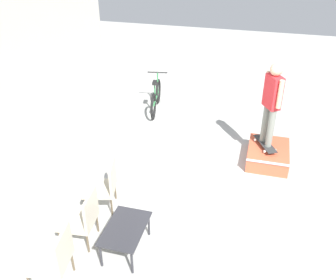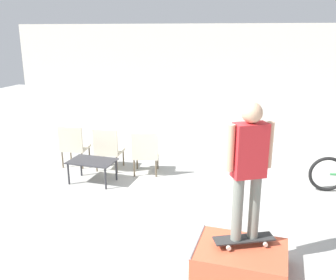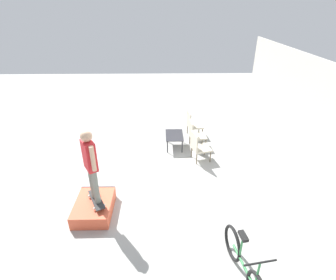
# 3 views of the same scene
# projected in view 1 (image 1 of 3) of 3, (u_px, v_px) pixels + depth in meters

# --- Properties ---
(ground_plane) EXTENTS (24.00, 24.00, 0.00)m
(ground_plane) POSITION_uv_depth(u_px,v_px,m) (217.00, 193.00, 6.88)
(ground_plane) COLOR #A8A8A3
(skate_ramp_box) EXTENTS (1.12, 0.82, 0.33)m
(skate_ramp_box) POSITION_uv_depth(u_px,v_px,m) (268.00, 154.00, 7.72)
(skate_ramp_box) COLOR #DB5638
(skate_ramp_box) RESTS_ON ground_plane
(skateboard_on_ramp) EXTENTS (0.76, 0.52, 0.07)m
(skateboard_on_ramp) POSITION_uv_depth(u_px,v_px,m) (265.00, 144.00, 7.64)
(skateboard_on_ramp) COLOR #2D2D2D
(skateboard_on_ramp) RESTS_ON skate_ramp_box
(person_skater) EXTENTS (0.50, 0.37, 1.69)m
(person_skater) POSITION_uv_depth(u_px,v_px,m) (272.00, 99.00, 7.13)
(person_skater) COLOR gray
(person_skater) RESTS_ON skateboard_on_ramp
(coffee_table) EXTENTS (0.88, 0.57, 0.44)m
(coffee_table) POSITION_uv_depth(u_px,v_px,m) (125.00, 230.00, 5.50)
(coffee_table) COLOR #2D2D33
(coffee_table) RESTS_ON ground_plane
(patio_chair_left) EXTENTS (0.59, 0.59, 0.91)m
(patio_chair_left) POSITION_uv_depth(u_px,v_px,m) (55.00, 257.00, 4.94)
(patio_chair_left) COLOR brown
(patio_chair_left) RESTS_ON ground_plane
(patio_chair_center) EXTENTS (0.57, 0.57, 0.91)m
(patio_chair_center) POSITION_uv_depth(u_px,v_px,m) (83.00, 217.00, 5.61)
(patio_chair_center) COLOR brown
(patio_chair_center) RESTS_ON ground_plane
(patio_chair_right) EXTENTS (0.63, 0.63, 0.91)m
(patio_chair_right) POSITION_uv_depth(u_px,v_px,m) (105.00, 184.00, 6.30)
(patio_chair_right) COLOR brown
(patio_chair_right) RESTS_ON ground_plane
(bicycle) EXTENTS (1.61, 0.52, 0.92)m
(bicycle) POSITION_uv_depth(u_px,v_px,m) (156.00, 98.00, 9.70)
(bicycle) COLOR black
(bicycle) RESTS_ON ground_plane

